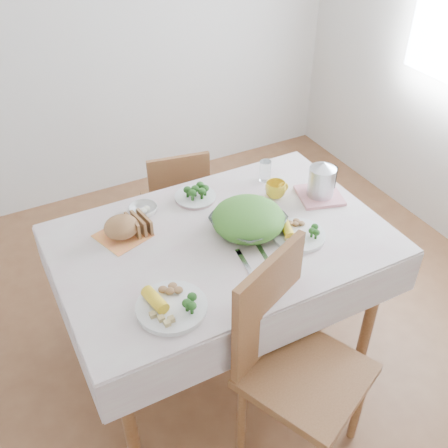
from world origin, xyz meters
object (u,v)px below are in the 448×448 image
chair_near (306,379)px  chair_far (174,194)px  dining_table (222,297)px  electric_kettle (322,177)px  salad_bowl (248,223)px  yellow_mug (276,190)px  dinner_plate_left (172,307)px  dinner_plate_right (298,235)px

chair_near → chair_far: bearing=63.7°
dining_table → electric_kettle: 0.78m
chair_far → dining_table: bearing=92.7°
electric_kettle → salad_bowl: bearing=-167.3°
chair_near → electric_kettle: size_ratio=5.37×
chair_near → salad_bowl: (0.09, 0.64, 0.34)m
dining_table → chair_far: (0.11, 0.83, 0.09)m
yellow_mug → electric_kettle: electric_kettle is taller
chair_far → electric_kettle: (0.48, -0.77, 0.42)m
dining_table → electric_kettle: bearing=6.0°
chair_near → dinner_plate_left: (-0.43, 0.35, 0.31)m
chair_far → yellow_mug: (0.29, -0.67, 0.34)m
dinner_plate_right → salad_bowl: bearing=139.2°
electric_kettle → dining_table: bearing=-169.6°
dinner_plate_right → electric_kettle: 0.37m
chair_far → yellow_mug: chair_far is taller
dinner_plate_right → dinner_plate_left: bearing=-168.3°
chair_far → salad_bowl: size_ratio=2.58×
salad_bowl → yellow_mug: 0.31m
dining_table → chair_far: chair_far is taller
electric_kettle → chair_near: bearing=-123.1°
yellow_mug → dinner_plate_right: bearing=-103.9°
salad_bowl → dinner_plate_left: 0.59m
dinner_plate_left → electric_kettle: bearing=20.6°
chair_near → electric_kettle: 0.99m
dining_table → salad_bowl: 0.45m
dinner_plate_left → dinner_plate_right: bearing=11.7°
chair_far → yellow_mug: size_ratio=7.76×
chair_near → dining_table: bearing=70.0°
dinner_plate_right → yellow_mug: (0.08, 0.33, 0.03)m
chair_near → salad_bowl: chair_near is taller
yellow_mug → electric_kettle: bearing=-28.2°
dinner_plate_left → electric_kettle: size_ratio=1.51×
chair_near → dinner_plate_right: bearing=37.6°
dinner_plate_left → yellow_mug: (0.77, 0.47, 0.03)m
dining_table → dinner_plate_right: dinner_plate_right is taller
electric_kettle → dinner_plate_right: bearing=-137.3°
chair_near → salad_bowl: 0.73m
electric_kettle → dinner_plate_left: bearing=-155.1°
yellow_mug → dining_table: bearing=-156.8°
chair_near → yellow_mug: size_ratio=9.48×
chair_near → chair_far: (0.06, 1.48, -0.00)m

